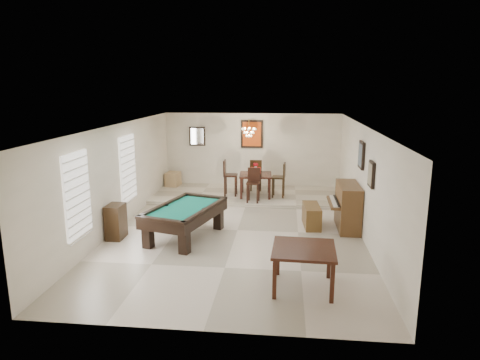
% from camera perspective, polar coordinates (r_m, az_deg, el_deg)
% --- Properties ---
extents(ground_plane, '(6.00, 9.00, 0.02)m').
position_cam_1_polar(ground_plane, '(10.73, -0.34, -6.76)').
color(ground_plane, beige).
extents(wall_back, '(6.00, 0.04, 2.60)m').
position_cam_1_polar(wall_back, '(14.78, 1.60, 3.85)').
color(wall_back, silver).
rests_on(wall_back, ground_plane).
extents(wall_front, '(6.00, 0.04, 2.60)m').
position_cam_1_polar(wall_front, '(6.10, -5.13, -9.06)').
color(wall_front, silver).
rests_on(wall_front, ground_plane).
extents(wall_left, '(0.04, 9.00, 2.60)m').
position_cam_1_polar(wall_left, '(11.11, -15.92, 0.44)').
color(wall_left, silver).
rests_on(wall_left, ground_plane).
extents(wall_right, '(0.04, 9.00, 2.60)m').
position_cam_1_polar(wall_right, '(10.48, 16.18, -0.29)').
color(wall_right, silver).
rests_on(wall_right, ground_plane).
extents(ceiling, '(6.00, 9.00, 0.04)m').
position_cam_1_polar(ceiling, '(10.17, -0.36, 7.26)').
color(ceiling, white).
rests_on(ceiling, wall_back).
extents(dining_step, '(6.00, 2.50, 0.12)m').
position_cam_1_polar(dining_step, '(13.81, 1.16, -2.03)').
color(dining_step, beige).
rests_on(dining_step, ground_plane).
extents(window_left_front, '(0.06, 1.00, 1.70)m').
position_cam_1_polar(window_left_front, '(9.12, -20.88, -1.86)').
color(window_left_front, white).
rests_on(window_left_front, wall_left).
extents(window_left_rear, '(0.06, 1.00, 1.70)m').
position_cam_1_polar(window_left_rear, '(11.62, -14.73, 1.54)').
color(window_left_rear, white).
rests_on(window_left_rear, wall_left).
extents(pool_table, '(1.75, 2.45, 0.73)m').
position_cam_1_polar(pool_table, '(10.20, -7.31, -5.67)').
color(pool_table, black).
rests_on(pool_table, ground_plane).
extents(square_table, '(1.14, 1.14, 0.75)m').
position_cam_1_polar(square_table, '(7.80, 8.43, -11.52)').
color(square_table, black).
rests_on(square_table, ground_plane).
extents(upright_piano, '(0.76, 1.37, 1.14)m').
position_cam_1_polar(upright_piano, '(11.01, 13.50, -3.45)').
color(upright_piano, brown).
rests_on(upright_piano, ground_plane).
extents(piano_bench, '(0.45, 1.02, 0.55)m').
position_cam_1_polar(piano_bench, '(11.09, 9.52, -4.74)').
color(piano_bench, brown).
rests_on(piano_bench, ground_plane).
extents(apothecary_chest, '(0.36, 0.54, 0.82)m').
position_cam_1_polar(apothecary_chest, '(10.48, -16.23, -5.34)').
color(apothecary_chest, black).
rests_on(apothecary_chest, ground_plane).
extents(dining_table, '(1.05, 1.05, 0.82)m').
position_cam_1_polar(dining_table, '(13.41, 2.08, -0.41)').
color(dining_table, black).
rests_on(dining_table, dining_step).
extents(flower_vase, '(0.16, 0.16, 0.25)m').
position_cam_1_polar(flower_vase, '(13.30, 2.10, 1.82)').
color(flower_vase, '#A20D19').
rests_on(flower_vase, dining_table).
extents(dining_chair_south, '(0.40, 0.40, 1.01)m').
position_cam_1_polar(dining_chair_south, '(12.67, 1.77, -0.73)').
color(dining_chair_south, black).
rests_on(dining_chair_south, dining_step).
extents(dining_chair_north, '(0.41, 0.41, 1.04)m').
position_cam_1_polar(dining_chair_north, '(14.11, 2.12, 0.71)').
color(dining_chair_north, black).
rests_on(dining_chair_north, dining_step).
extents(dining_chair_west, '(0.43, 0.43, 1.12)m').
position_cam_1_polar(dining_chair_west, '(13.43, -1.26, 0.28)').
color(dining_chair_west, black).
rests_on(dining_chair_west, dining_step).
extents(dining_chair_east, '(0.43, 0.43, 1.07)m').
position_cam_1_polar(dining_chair_east, '(13.31, 5.15, 0.01)').
color(dining_chair_east, black).
rests_on(dining_chair_east, dining_step).
extents(corner_bench, '(0.47, 0.57, 0.48)m').
position_cam_1_polar(corner_bench, '(14.94, -8.92, 0.13)').
color(corner_bench, tan).
rests_on(corner_bench, dining_step).
extents(chandelier, '(0.44, 0.44, 0.60)m').
position_cam_1_polar(chandelier, '(13.38, 1.18, 6.82)').
color(chandelier, '#FFE5B2').
rests_on(chandelier, ceiling).
extents(back_painting, '(0.75, 0.06, 0.95)m').
position_cam_1_polar(back_painting, '(14.66, 1.60, 6.15)').
color(back_painting, '#D84C14').
rests_on(back_painting, wall_back).
extents(back_mirror, '(0.55, 0.06, 0.65)m').
position_cam_1_polar(back_mirror, '(14.94, -5.72, 5.83)').
color(back_mirror, white).
rests_on(back_mirror, wall_back).
extents(right_picture_upper, '(0.06, 0.55, 0.65)m').
position_cam_1_polar(right_picture_upper, '(10.65, 15.90, 3.22)').
color(right_picture_upper, slate).
rests_on(right_picture_upper, wall_right).
extents(right_picture_lower, '(0.06, 0.45, 0.55)m').
position_cam_1_polar(right_picture_lower, '(9.43, 17.12, 0.74)').
color(right_picture_lower, gray).
rests_on(right_picture_lower, wall_right).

